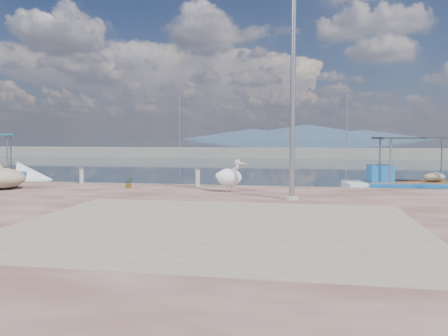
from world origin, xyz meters
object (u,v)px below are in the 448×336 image
at_px(pelican, 230,177).
at_px(bollard_near, 198,176).
at_px(boat_right, 415,190).
at_px(lamp_post, 293,94).

xyz_separation_m(pelican, bollard_near, (-1.52, 1.45, -0.13)).
bearing_deg(bollard_near, boat_right, 16.58).
distance_m(boat_right, pelican, 8.32).
bearing_deg(bollard_near, pelican, -43.53).
xyz_separation_m(pelican, lamp_post, (2.23, -1.50, 2.75)).
relative_size(boat_right, pelican, 5.01).
height_order(boat_right, bollard_near, boat_right).
bearing_deg(boat_right, bollard_near, -169.72).
height_order(boat_right, pelican, boat_right).
bearing_deg(pelican, boat_right, 46.14).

